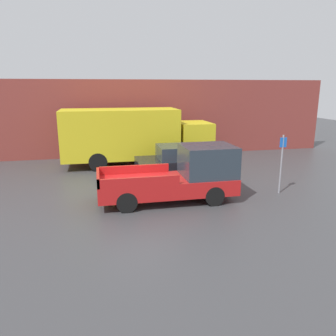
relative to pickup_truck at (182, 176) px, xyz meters
name	(u,v)px	position (x,y,z in m)	size (l,w,h in m)	color
ground_plane	(137,197)	(-1.68, 0.74, -0.99)	(60.00, 60.00, 0.00)	#3D3D3F
building_wall	(120,119)	(-1.68, 9.02, 1.42)	(28.00, 0.15, 4.80)	brown
pickup_truck	(182,176)	(0.00, 0.00, 0.00)	(5.28, 1.98, 2.15)	red
car	(180,161)	(0.78, 3.37, -0.19)	(4.20, 1.99, 1.58)	black
delivery_truck	(133,135)	(-1.17, 6.52, 0.73)	(8.40, 2.56, 3.16)	gold
parking_sign	(281,161)	(4.22, -0.05, 0.40)	(0.30, 0.07, 2.47)	gray
newspaper_box	(202,146)	(3.62, 8.69, -0.44)	(0.45, 0.40, 1.09)	red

